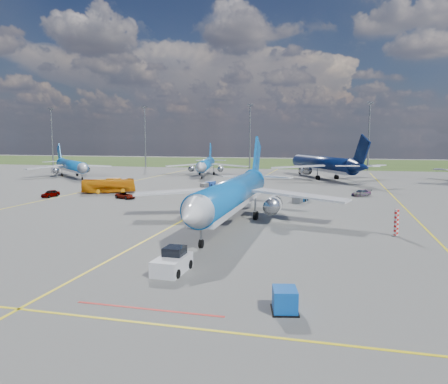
% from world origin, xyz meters
% --- Properties ---
extents(ground, '(400.00, 400.00, 0.00)m').
position_xyz_m(ground, '(0.00, 0.00, 0.00)').
color(ground, '#52524F').
rests_on(ground, ground).
extents(grass_strip, '(400.00, 80.00, 0.01)m').
position_xyz_m(grass_strip, '(0.00, 150.00, 0.00)').
color(grass_strip, '#2D4719').
rests_on(grass_strip, ground).
extents(taxiway_lines, '(60.25, 160.00, 0.02)m').
position_xyz_m(taxiway_lines, '(0.17, 27.70, 0.01)').
color(taxiway_lines, yellow).
rests_on(taxiway_lines, ground).
extents(floodlight_masts, '(202.20, 0.50, 22.70)m').
position_xyz_m(floodlight_masts, '(10.00, 110.00, 12.56)').
color(floodlight_masts, slate).
rests_on(floodlight_masts, ground).
extents(warning_post, '(0.50, 0.50, 3.00)m').
position_xyz_m(warning_post, '(26.00, 8.00, 1.50)').
color(warning_post, red).
rests_on(warning_post, ground).
extents(bg_jet_nw, '(42.52, 42.20, 8.91)m').
position_xyz_m(bg_jet_nw, '(-52.40, 65.42, 0.00)').
color(bg_jet_nw, '#0D60B9').
rests_on(bg_jet_nw, ground).
extents(bg_jet_nnw, '(32.10, 38.59, 8.98)m').
position_xyz_m(bg_jet_nnw, '(-17.00, 78.96, 0.00)').
color(bg_jet_nnw, '#0D60B9').
rests_on(bg_jet_nnw, ground).
extents(bg_jet_n, '(49.65, 53.73, 11.32)m').
position_xyz_m(bg_jet_n, '(16.10, 76.92, 0.00)').
color(bg_jet_n, '#07153E').
rests_on(bg_jet_n, ground).
extents(main_airliner, '(31.28, 41.04, 10.75)m').
position_xyz_m(main_airliner, '(6.66, 11.29, 0.00)').
color(main_airliner, '#0D60B9').
rests_on(main_airliner, ground).
extents(pushback_tug, '(2.27, 5.80, 1.95)m').
position_xyz_m(pushback_tug, '(6.67, -10.24, 0.79)').
color(pushback_tug, silver).
rests_on(pushback_tug, ground).
extents(uld_container, '(1.83, 2.11, 1.48)m').
position_xyz_m(uld_container, '(16.41, -16.21, 0.74)').
color(uld_container, '#0C4DB2').
rests_on(uld_container, ground).
extents(apron_bus, '(10.27, 7.02, 2.88)m').
position_xyz_m(apron_bus, '(-24.09, 35.07, 1.44)').
color(apron_bus, orange).
rests_on(apron_bus, ground).
extents(service_car_a, '(1.74, 3.96, 1.33)m').
position_xyz_m(service_car_a, '(-31.39, 26.83, 0.66)').
color(service_car_a, '#999999').
rests_on(service_car_a, ground).
extents(service_car_b, '(4.48, 3.34, 1.13)m').
position_xyz_m(service_car_b, '(-16.95, 28.16, 0.57)').
color(service_car_b, '#999999').
rests_on(service_car_b, ground).
extents(service_car_c, '(4.16, 4.08, 1.20)m').
position_xyz_m(service_car_c, '(24.19, 42.17, 0.60)').
color(service_car_c, '#999999').
rests_on(service_car_c, ground).
extents(baggage_tug_w, '(2.35, 5.65, 1.23)m').
position_xyz_m(baggage_tug_w, '(13.69, 32.26, 0.58)').
color(baggage_tug_w, '#174D8A').
rests_on(baggage_tug_w, ground).
extents(baggage_tug_c, '(2.59, 4.80, 1.04)m').
position_xyz_m(baggage_tug_c, '(-8.28, 51.52, 0.49)').
color(baggage_tug_c, '#193C96').
rests_on(baggage_tug_c, ground).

